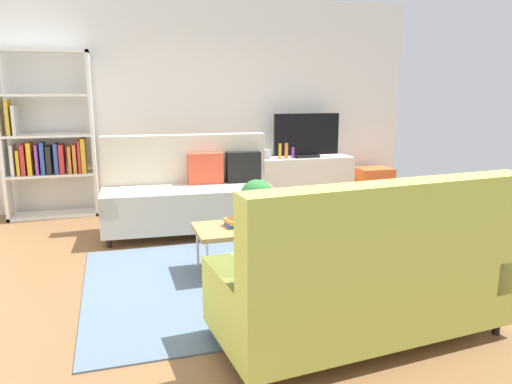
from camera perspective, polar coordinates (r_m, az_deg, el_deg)
ground_plane at (r=4.61m, az=-0.03°, el=-8.52°), size 7.68×7.68×0.00m
wall_far at (r=7.05m, az=-6.70°, el=10.52°), size 6.40×0.12×2.90m
area_rug at (r=4.29m, az=0.20°, el=-10.03°), size 2.90×2.20×0.01m
couch_beige at (r=5.61m, az=-7.85°, el=-0.17°), size 1.94×0.94×1.10m
couch_green at (r=3.21m, az=12.64°, el=-9.65°), size 1.97×1.01×1.10m
coffee_table at (r=4.36m, az=0.07°, el=-4.30°), size 1.10×0.56×0.42m
tv_console at (r=7.26m, az=5.80°, el=1.61°), size 1.40×0.44×0.64m
tv at (r=7.16m, az=5.97°, el=6.56°), size 1.00×0.20×0.64m
bookshelf at (r=6.69m, az=-23.32°, el=5.41°), size 1.10×0.36×2.10m
storage_trunk at (r=7.68m, az=13.68°, el=1.13°), size 0.52×0.40×0.44m
potted_plant at (r=4.35m, az=0.08°, el=-0.86°), size 0.30×0.30×0.41m
table_book_0 at (r=4.34m, az=-1.97°, el=-3.77°), size 0.24×0.19×0.04m
table_book_1 at (r=4.33m, az=-1.98°, el=-3.33°), size 0.27×0.22×0.03m
vase_0 at (r=7.05m, az=1.34°, el=4.50°), size 0.10×0.10×0.12m
bottle_0 at (r=7.01m, az=2.83°, el=4.85°), size 0.05×0.05×0.22m
bottle_1 at (r=7.05m, az=3.57°, el=4.89°), size 0.05×0.05×0.23m
bottle_2 at (r=7.09m, az=4.36°, el=4.65°), size 0.05×0.05×0.16m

